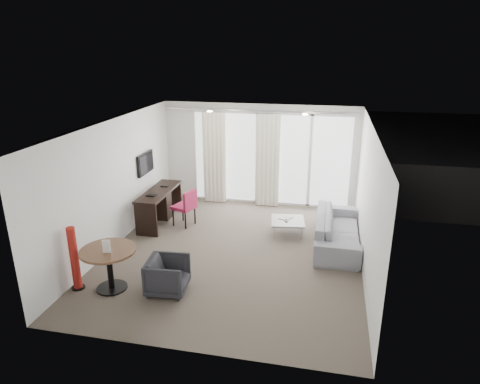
% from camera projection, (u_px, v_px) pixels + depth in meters
% --- Properties ---
extents(floor, '(5.00, 6.00, 0.00)m').
position_uv_depth(floor, '(234.00, 253.00, 8.67)').
color(floor, '#51473D').
rests_on(floor, ground).
extents(ceiling, '(5.00, 6.00, 0.00)m').
position_uv_depth(ceiling, '(233.00, 125.00, 7.81)').
color(ceiling, white).
rests_on(ceiling, ground).
extents(wall_left, '(0.00, 6.00, 2.60)m').
position_uv_depth(wall_left, '(114.00, 184.00, 8.73)').
color(wall_left, silver).
rests_on(wall_left, ground).
extents(wall_right, '(0.00, 6.00, 2.60)m').
position_uv_depth(wall_right, '(368.00, 202.00, 7.75)').
color(wall_right, silver).
rests_on(wall_right, ground).
extents(wall_front, '(5.00, 0.00, 2.60)m').
position_uv_depth(wall_front, '(182.00, 268.00, 5.47)').
color(wall_front, silver).
rests_on(wall_front, ground).
extents(window_panel, '(4.00, 0.02, 2.38)m').
position_uv_depth(window_panel, '(271.00, 159.00, 10.97)').
color(window_panel, white).
rests_on(window_panel, ground).
extents(window_frame, '(4.10, 0.06, 2.44)m').
position_uv_depth(window_frame, '(271.00, 159.00, 10.96)').
color(window_frame, white).
rests_on(window_frame, ground).
extents(curtain_left, '(0.60, 0.20, 2.38)m').
position_uv_depth(curtain_left, '(214.00, 158.00, 11.11)').
color(curtain_left, beige).
rests_on(curtain_left, ground).
extents(curtain_right, '(0.60, 0.20, 2.38)m').
position_uv_depth(curtain_right, '(268.00, 161.00, 10.83)').
color(curtain_right, beige).
rests_on(curtain_right, ground).
extents(curtain_track, '(4.80, 0.04, 0.04)m').
position_uv_depth(curtain_track, '(259.00, 111.00, 10.47)').
color(curtain_track, '#B2B2B7').
rests_on(curtain_track, ceiling).
extents(downlight_a, '(0.12, 0.12, 0.02)m').
position_uv_depth(downlight_a, '(210.00, 111.00, 9.47)').
color(downlight_a, '#FFE0B2').
rests_on(downlight_a, ceiling).
extents(downlight_b, '(0.12, 0.12, 0.02)m').
position_uv_depth(downlight_b, '(305.00, 114.00, 9.06)').
color(downlight_b, '#FFE0B2').
rests_on(downlight_b, ceiling).
extents(desk, '(0.53, 1.69, 0.79)m').
position_uv_depth(desk, '(160.00, 207.00, 10.02)').
color(desk, black).
rests_on(desk, floor).
extents(tv, '(0.05, 0.80, 0.50)m').
position_uv_depth(tv, '(145.00, 163.00, 10.05)').
color(tv, black).
rests_on(tv, wall_left).
extents(desk_chair, '(0.59, 0.58, 0.87)m').
position_uv_depth(desk_chair, '(184.00, 207.00, 9.86)').
color(desk_chair, '#9B1D42').
rests_on(desk_chair, floor).
extents(round_table, '(1.22, 1.22, 0.75)m').
position_uv_depth(round_table, '(110.00, 269.00, 7.29)').
color(round_table, '#543622').
rests_on(round_table, floor).
extents(menu_card, '(0.13, 0.06, 0.23)m').
position_uv_depth(menu_card, '(107.00, 254.00, 7.07)').
color(menu_card, white).
rests_on(menu_card, round_table).
extents(red_lamp, '(0.26, 0.26, 1.14)m').
position_uv_depth(red_lamp, '(74.00, 259.00, 7.23)').
color(red_lamp, maroon).
rests_on(red_lamp, floor).
extents(tub_armchair, '(0.73, 0.71, 0.61)m').
position_uv_depth(tub_armchair, '(168.00, 275.00, 7.23)').
color(tub_armchair, black).
rests_on(tub_armchair, floor).
extents(coffee_table, '(0.81, 0.81, 0.32)m').
position_uv_depth(coffee_table, '(288.00, 227.00, 9.49)').
color(coffee_table, gray).
rests_on(coffee_table, floor).
extents(remote, '(0.08, 0.16, 0.02)m').
position_uv_depth(remote, '(286.00, 219.00, 9.38)').
color(remote, black).
rests_on(remote, coffee_table).
extents(magazine, '(0.32, 0.35, 0.02)m').
position_uv_depth(magazine, '(286.00, 216.00, 9.54)').
color(magazine, gray).
rests_on(magazine, coffee_table).
extents(sofa, '(0.89, 2.28, 0.66)m').
position_uv_depth(sofa, '(337.00, 230.00, 8.93)').
color(sofa, gray).
rests_on(sofa, floor).
extents(terrace_slab, '(5.60, 3.00, 0.12)m').
position_uv_depth(terrace_slab, '(277.00, 187.00, 12.79)').
color(terrace_slab, '#4D4D50').
rests_on(terrace_slab, ground).
extents(rattan_chair_a, '(0.70, 0.70, 0.92)m').
position_uv_depth(rattan_chair_a, '(290.00, 173.00, 12.37)').
color(rattan_chair_a, '#53371E').
rests_on(rattan_chair_a, terrace_slab).
extents(rattan_chair_b, '(0.65, 0.65, 0.88)m').
position_uv_depth(rattan_chair_b, '(319.00, 176.00, 12.17)').
color(rattan_chair_b, '#53371E').
rests_on(rattan_chair_b, terrace_slab).
extents(rattan_table, '(0.56, 0.56, 0.54)m').
position_uv_depth(rattan_table, '(329.00, 183.00, 12.11)').
color(rattan_table, '#53371E').
rests_on(rattan_table, terrace_slab).
extents(balustrade, '(5.50, 0.06, 1.05)m').
position_uv_depth(balustrade, '(283.00, 157.00, 13.94)').
color(balustrade, '#B2B2B7').
rests_on(balustrade, terrace_slab).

